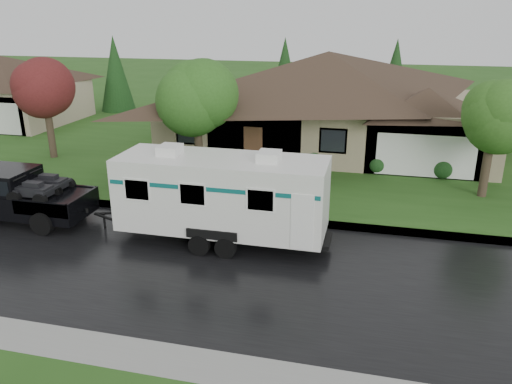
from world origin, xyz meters
TOP-DOWN VIEW (x-y plane):
  - ground at (0.00, 0.00)m, footprint 140.00×140.00m
  - road at (0.00, -2.00)m, footprint 140.00×8.00m
  - curb at (0.00, 2.25)m, footprint 140.00×0.50m
  - lawn at (0.00, 15.00)m, footprint 140.00×26.00m
  - house_main at (2.29, 13.84)m, footprint 19.44×10.80m
  - house_far at (-21.78, 15.85)m, footprint 10.80×8.64m
  - tree_left_green at (-3.30, 6.36)m, footprint 3.43×3.43m
  - tree_red at (-12.60, 8.04)m, footprint 3.28×3.28m
  - tree_right_green at (9.75, 6.89)m, footprint 3.10×3.10m
  - shrub_row at (2.00, 9.30)m, footprint 13.60×1.00m
  - pickup_truck at (-8.96, 0.04)m, footprint 6.27×2.38m
  - travel_trailer at (-0.15, 0.04)m, footprint 7.74×2.72m

SIDE VIEW (x-z plane):
  - ground at x=0.00m, z-range 0.00..0.00m
  - road at x=0.00m, z-range 0.00..0.01m
  - curb at x=0.00m, z-range 0.00..0.15m
  - lawn at x=0.00m, z-range 0.00..0.15m
  - shrub_row at x=2.00m, z-range 0.15..1.15m
  - pickup_truck at x=-8.96m, z-range 0.07..2.17m
  - travel_trailer at x=-0.15m, z-range 0.11..3.58m
  - house_far at x=-21.78m, z-range 0.07..5.87m
  - house_main at x=2.29m, z-range 0.14..7.04m
  - tree_right_green at x=9.75m, z-range 1.14..6.27m
  - tree_red at x=-12.60m, z-range 1.20..6.63m
  - tree_left_green at x=-3.30m, z-range 1.25..6.93m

